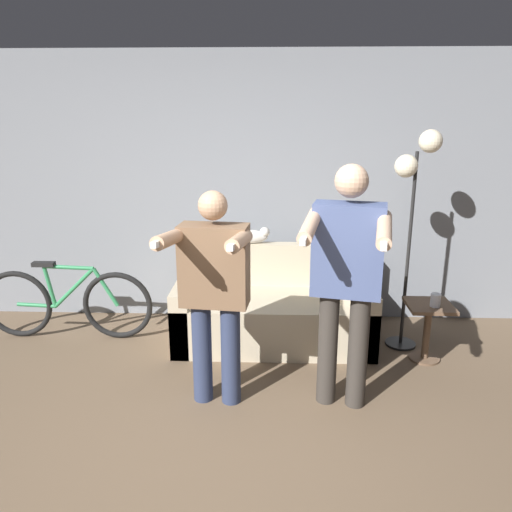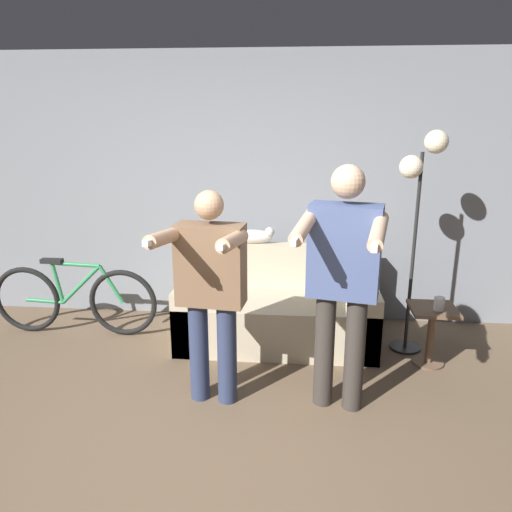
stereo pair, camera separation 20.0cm
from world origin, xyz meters
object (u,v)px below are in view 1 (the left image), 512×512
at_px(cup, 435,300).
at_px(person_right, 347,272).
at_px(cat, 249,236).
at_px(floor_lamp, 416,181).
at_px(bicycle, 67,303).
at_px(person_left, 214,285).
at_px(couch, 274,311).
at_px(side_table, 428,321).

bearing_deg(cup, person_right, -142.03).
height_order(cat, floor_lamp, floor_lamp).
bearing_deg(bicycle, person_left, -34.56).
xyz_separation_m(couch, bicycle, (-1.91, -0.02, 0.06)).
bearing_deg(floor_lamp, couch, 176.47).
relative_size(person_right, cat, 3.37).
bearing_deg(person_left, floor_lamp, 37.97).
distance_m(person_left, person_right, 0.90).
xyz_separation_m(cat, side_table, (1.54, -0.65, -0.56)).
bearing_deg(floor_lamp, cup, -64.21).
height_order(person_left, floor_lamp, floor_lamp).
height_order(cat, cup, cat).
distance_m(couch, person_left, 1.29).
bearing_deg(floor_lamp, cat, 164.78).
distance_m(couch, bicycle, 1.91).
relative_size(person_right, bicycle, 1.09).
height_order(person_left, bicycle, person_left).
xyz_separation_m(person_right, floor_lamp, (0.68, 0.98, 0.48)).
bearing_deg(cup, person_left, -159.29).
bearing_deg(person_right, floor_lamp, 67.22).
height_order(cat, bicycle, cat).
bearing_deg(cat, floor_lamp, -15.22).
xyz_separation_m(couch, cat, (-0.25, 0.31, 0.63)).
bearing_deg(couch, bicycle, -179.43).
relative_size(couch, person_left, 1.14).
xyz_separation_m(person_right, side_table, (0.81, 0.71, -0.65)).
relative_size(person_left, floor_lamp, 0.81).
distance_m(floor_lamp, bicycle, 3.28).
distance_m(floor_lamp, side_table, 1.17).
xyz_separation_m(person_left, floor_lamp, (1.58, 0.98, 0.59)).
bearing_deg(person_right, cup, 50.11).
bearing_deg(floor_lamp, side_table, -64.31).
height_order(person_left, cup, person_left).
relative_size(side_table, bicycle, 0.32).
distance_m(couch, person_right, 1.36).
bearing_deg(cat, cup, -24.27).
bearing_deg(side_table, couch, 165.22).
height_order(side_table, bicycle, bicycle).
height_order(person_right, side_table, person_right).
relative_size(floor_lamp, cup, 17.57).
xyz_separation_m(cat, bicycle, (-1.67, -0.33, -0.57)).
xyz_separation_m(couch, person_left, (-0.41, -1.05, 0.62)).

